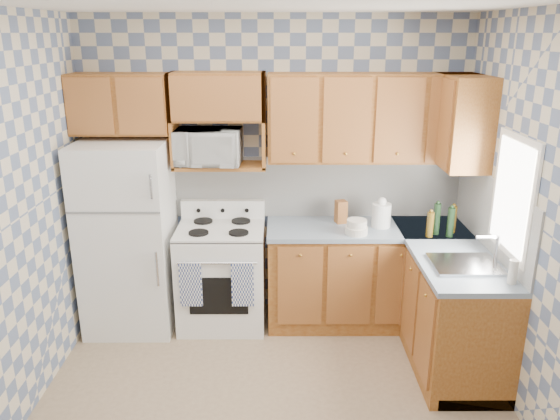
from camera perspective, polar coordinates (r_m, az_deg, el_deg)
The scene contains 30 objects.
floor at distance 4.09m, azimuth -0.71°, elevation -20.32°, with size 3.40×3.40×0.00m, color #846A50.
back_wall at distance 4.95m, azimuth -0.61°, elevation 4.15°, with size 3.40×0.02×2.70m, color slate.
right_wall at distance 3.80m, azimuth 25.76°, elevation -2.05°, with size 0.02×3.20×2.70m, color slate.
backsplash_back at distance 4.99m, azimuth 3.99°, elevation 2.45°, with size 2.60×0.01×0.56m, color white.
backsplash_right at distance 4.54m, azimuth 21.19°, elevation -0.39°, with size 0.01×1.60×0.56m, color white.
refrigerator at distance 4.95m, azimuth -15.57°, elevation -2.73°, with size 0.75×0.70×1.68m, color white.
stove_body at distance 4.97m, azimuth -6.06°, elevation -6.91°, with size 0.76×0.65×0.90m, color white.
cooktop at distance 4.80m, azimuth -6.24°, elevation -1.98°, with size 0.76×0.65×0.03m, color silver.
backguard at distance 5.03m, azimuth -5.96°, elevation 0.11°, with size 0.76×0.08×0.17m, color white.
dish_towel_left at distance 4.66m, azimuth -9.31°, elevation -7.72°, with size 0.19×0.03×0.39m, color navy.
dish_towel_right at distance 4.61m, azimuth -3.93°, elevation -7.79°, with size 0.19×0.03×0.39m, color navy.
base_cabinets_back at distance 5.03m, azimuth 8.90°, elevation -6.83°, with size 1.75×0.60×0.88m, color brown.
base_cabinets_right at distance 4.73m, azimuth 16.82°, elevation -9.17°, with size 0.60×1.60×0.88m, color brown.
countertop_back at distance 4.86m, azimuth 9.17°, elevation -1.92°, with size 1.77×0.63×0.04m, color slate.
countertop_right at distance 4.54m, azimuth 17.28°, elevation -3.99°, with size 0.63×1.60×0.04m, color slate.
upper_cabinets_back at distance 4.76m, azimuth 9.48°, elevation 9.48°, with size 1.75×0.33×0.74m, color brown.
upper_cabinets_fridge at distance 4.86m, azimuth -16.31°, elevation 10.62°, with size 0.82×0.33×0.50m, color brown.
upper_cabinets_right at distance 4.75m, azimuth 18.41°, elevation 8.80°, with size 0.33×0.70×0.74m, color brown.
microwave_shelf at distance 4.80m, azimuth -6.26°, elevation 4.64°, with size 0.80×0.33×0.03m, color brown.
microwave at distance 4.77m, azimuth -7.47°, elevation 6.58°, with size 0.56×0.38×0.31m, color white.
sink at distance 4.22m, azimuth 18.74°, elevation -5.45°, with size 0.48×0.40×0.03m, color #B7B7BC.
window at distance 4.16m, azimuth 23.18°, elevation 1.36°, with size 0.02×0.66×0.86m, color white.
bottle_0 at distance 4.75m, azimuth 16.04°, elevation -0.91°, with size 0.06×0.06×0.27m, color black.
bottle_1 at distance 4.73m, azimuth 17.39°, elevation -1.24°, with size 0.06×0.06×0.25m, color black.
bottle_2 at distance 4.84m, azimuth 17.60°, elevation -0.94°, with size 0.06×0.06×0.23m, color #4E380E.
bottle_3 at distance 4.68m, azimuth 15.40°, elevation -1.48°, with size 0.06×0.06×0.21m, color #4E380E.
knife_block at distance 4.88m, azimuth 6.38°, elevation -0.18°, with size 0.09×0.09×0.20m, color brown.
electric_kettle at distance 4.83m, azimuth 10.54°, elevation -0.55°, with size 0.17×0.17×0.21m, color white.
food_containers at distance 4.64m, azimuth 8.02°, elevation -1.75°, with size 0.19×0.19×0.13m, color silver, non-canonical shape.
soap_bottle at distance 4.02m, azimuth 23.17°, elevation -5.97°, with size 0.06×0.06×0.17m, color silver.
Camera 1 is at (0.04, -3.21, 2.54)m, focal length 35.00 mm.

